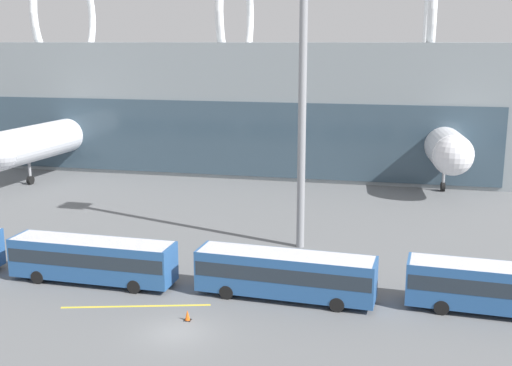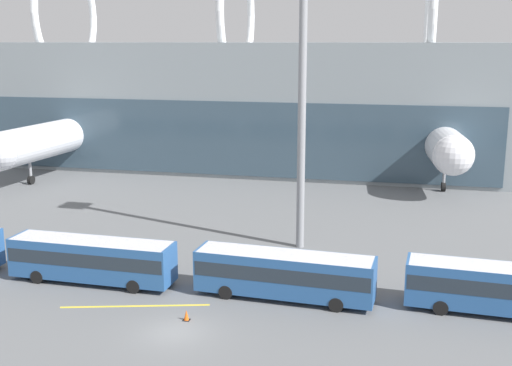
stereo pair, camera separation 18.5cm
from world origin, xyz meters
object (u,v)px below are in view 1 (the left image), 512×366
Objects in this scene: shuttle_bus_4 at (505,287)px; floodlight_mast at (303,71)px; traffic_cone_1 at (187,315)px; airliner_at_gate_near at (79,132)px; airliner_at_gate_far at (431,133)px; shuttle_bus_3 at (285,272)px; shuttle_bus_2 at (92,258)px.

floodlight_mast is (-15.28, 11.12, 13.29)m from shuttle_bus_4.
floodlight_mast reaches higher than traffic_cone_1.
airliner_at_gate_far is (48.40, 8.79, 0.13)m from airliner_at_gate_near.
shuttle_bus_3 is at bearing -18.51° from airliner_at_gate_far.
shuttle_bus_2 and shuttle_bus_4 have the same top height.
airliner_at_gate_far is 50.56m from shuttle_bus_3.
airliner_at_gate_far is 3.20× the size of shuttle_bus_3.
airliner_at_gate_far is at bearing 97.22° from shuttle_bus_4.
shuttle_bus_2 is 10.37m from traffic_cone_1.
airliner_at_gate_near reaches higher than airliner_at_gate_far.
airliner_at_gate_near is 52.46× the size of traffic_cone_1.
shuttle_bus_2 reaches higher than traffic_cone_1.
shuttle_bus_2 is 0.99× the size of shuttle_bus_4.
shuttle_bus_3 is 0.52× the size of floodlight_mast.
shuttle_bus_2 is (22.34, -40.46, -3.20)m from airliner_at_gate_near.
shuttle_bus_4 is 0.52× the size of floodlight_mast.
airliner_at_gate_near is 49.19m from airliner_at_gate_far.
shuttle_bus_4 is at bearing 56.98° from airliner_at_gate_near.
airliner_at_gate_near is 1.50× the size of floodlight_mast.
shuttle_bus_4 is 20.84m from traffic_cone_1.
floodlight_mast is at bearing -23.46° from airliner_at_gate_far.
shuttle_bus_4 is (14.53, 0.57, 0.00)m from shuttle_bus_3.
shuttle_bus_3 reaches higher than traffic_cone_1.
airliner_at_gate_near is 46.32m from shuttle_bus_2.
airliner_at_gate_far is 40.63m from floodlight_mast.
shuttle_bus_4 reaches higher than traffic_cone_1.
airliner_at_gate_near is at bearing 124.69° from traffic_cone_1.
airliner_at_gate_near is 2.90× the size of shuttle_bus_2.
shuttle_bus_2 is (-26.06, -49.24, -3.33)m from airliner_at_gate_far.
floodlight_mast is (-0.75, 11.69, 13.29)m from shuttle_bus_3.
shuttle_bus_3 is (36.86, -40.32, -3.20)m from airliner_at_gate_near.
traffic_cone_1 is at bearing -105.89° from floodlight_mast.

